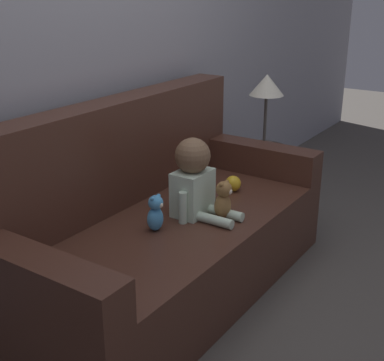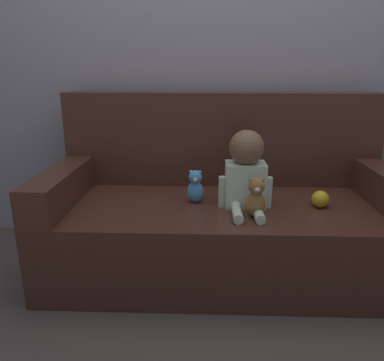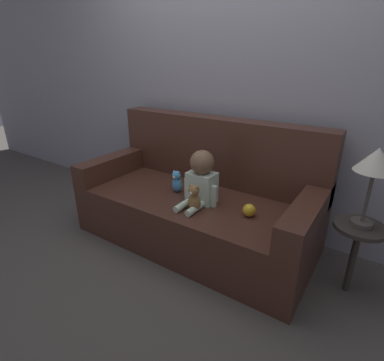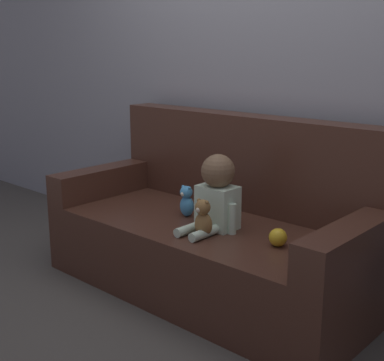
{
  "view_description": "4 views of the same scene",
  "coord_description": "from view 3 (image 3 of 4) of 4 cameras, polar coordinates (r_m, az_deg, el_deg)",
  "views": [
    {
      "loc": [
        -1.93,
        -1.44,
        1.5
      ],
      "look_at": [
        0.02,
        -0.12,
        0.62
      ],
      "focal_mm": 50.0,
      "sensor_mm": 36.0,
      "label": 1
    },
    {
      "loc": [
        -0.1,
        -1.9,
        1.09
      ],
      "look_at": [
        -0.17,
        -0.0,
        0.52
      ],
      "focal_mm": 35.0,
      "sensor_mm": 36.0,
      "label": 2
    },
    {
      "loc": [
        1.17,
        -1.77,
        1.39
      ],
      "look_at": [
        -0.03,
        0.01,
        0.51
      ],
      "focal_mm": 28.0,
      "sensor_mm": 36.0,
      "label": 3
    },
    {
      "loc": [
        1.81,
        -2.13,
        1.32
      ],
      "look_at": [
        -0.13,
        -0.0,
        0.61
      ],
      "focal_mm": 50.0,
      "sensor_mm": 36.0,
      "label": 4
    }
  ],
  "objects": [
    {
      "name": "person_baby",
      "position": [
        2.15,
        1.74,
        0.32
      ],
      "size": [
        0.27,
        0.34,
        0.39
      ],
      "color": "silver",
      "rests_on": "couch"
    },
    {
      "name": "side_table",
      "position": [
        1.95,
        30.83,
        -1.1
      ],
      "size": [
        0.3,
        0.3,
        0.95
      ],
      "color": "#332D28",
      "rests_on": "ground_plane"
    },
    {
      "name": "couch",
      "position": [
        2.43,
        1.39,
        -3.95
      ],
      "size": [
        1.86,
        0.86,
        0.95
      ],
      "color": "#47281E",
      "rests_on": "ground_plane"
    },
    {
      "name": "plush_toy_side",
      "position": [
        2.36,
        -2.91,
        -0.19
      ],
      "size": [
        0.09,
        0.08,
        0.18
      ],
      "color": "#4C9EDB",
      "rests_on": "couch"
    },
    {
      "name": "teddy_bear_brown",
      "position": [
        2.06,
        0.4,
        -3.39
      ],
      "size": [
        0.09,
        0.09,
        0.2
      ],
      "color": "olive",
      "rests_on": "couch"
    },
    {
      "name": "wall_back",
      "position": [
        2.57,
        7.29,
        20.03
      ],
      "size": [
        8.0,
        0.05,
        2.6
      ],
      "color": "#93939E",
      "rests_on": "ground_plane"
    },
    {
      "name": "toy_ball",
      "position": [
        2.05,
        10.83,
        -5.58
      ],
      "size": [
        0.09,
        0.09,
        0.09
      ],
      "color": "gold",
      "rests_on": "couch"
    },
    {
      "name": "ground_plane",
      "position": [
        2.54,
        0.44,
        -11.01
      ],
      "size": [
        12.0,
        12.0,
        0.0
      ],
      "primitive_type": "plane",
      "color": "#4C4742"
    }
  ]
}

